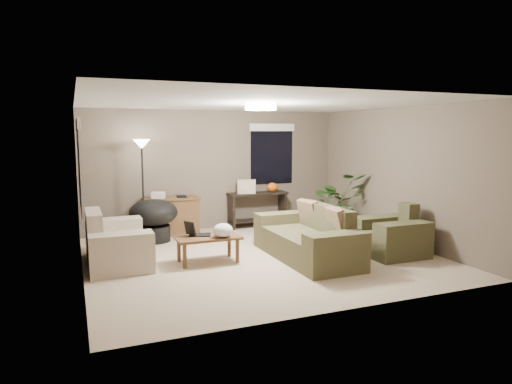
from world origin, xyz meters
name	(u,v)px	position (x,y,z in m)	size (l,w,h in m)	color
room_shell	(261,181)	(0.00, 0.00, 1.25)	(5.50, 5.50, 5.50)	#C7B093
main_sofa	(308,240)	(0.69, -0.36, 0.29)	(0.95, 2.20, 0.85)	brown
throw_pillows	(322,217)	(0.95, -0.36, 0.65)	(0.29, 1.37, 0.47)	#8C7251
loveseat	(115,245)	(-2.25, 0.48, 0.30)	(0.90, 1.60, 0.85)	beige
armchair	(391,237)	(2.08, -0.70, 0.30)	(0.95, 1.00, 0.85)	#4C4B2D
coffee_table	(208,240)	(-0.90, -0.01, 0.36)	(1.00, 0.55, 0.42)	brown
laptop	(196,232)	(-1.07, 0.09, 0.48)	(0.43, 0.33, 0.24)	black
plastic_bag	(223,230)	(-0.70, -0.16, 0.53)	(0.31, 0.28, 0.22)	white
desk	(171,216)	(-1.03, 2.19, 0.38)	(1.10, 0.50, 0.75)	brown
desk_papers	(163,195)	(-1.18, 2.18, 0.80)	(0.70, 0.30, 0.12)	silver
console_table	(258,207)	(0.87, 2.27, 0.44)	(1.30, 0.40, 0.75)	black
pumpkin	(272,187)	(1.22, 2.27, 0.85)	(0.24, 0.24, 0.20)	orange
cardboard_box	(247,186)	(0.62, 2.27, 0.89)	(0.38, 0.28, 0.28)	beige
papasan_chair	(154,217)	(-1.45, 1.73, 0.47)	(1.14, 1.14, 0.80)	black
floor_lamp	(142,156)	(-1.60, 1.97, 1.60)	(0.32, 0.32, 1.91)	black
ceiling_fixture	(261,107)	(0.00, 0.00, 2.44)	(0.50, 0.50, 0.10)	white
houseplant	(337,208)	(2.22, 1.23, 0.48)	(1.10, 1.22, 0.96)	#2D5923
cat_scratching_post	(344,220)	(2.39, 1.21, 0.21)	(0.32, 0.32, 0.50)	tan
window_left	(78,150)	(-2.73, 0.30, 1.78)	(0.05, 1.56, 1.33)	black
window_back	(272,144)	(1.30, 2.48, 1.79)	(1.06, 0.05, 1.33)	black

